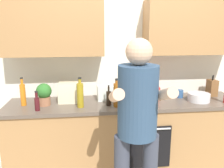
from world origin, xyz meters
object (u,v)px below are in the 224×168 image
object	(u,v)px
bottle_wine	(37,103)
grocery_bag_produce	(105,93)
cup_tea	(180,94)
knife_block	(212,88)
bottle_soy	(109,98)
bottle_water	(122,95)
grocery_bag_rice	(69,93)
bottle_soda	(133,93)
mixing_bowl	(199,97)
bottle_oil	(80,95)
grocery_bag_crisps	(152,92)
bottle_syrup	(117,95)
bottle_juice	(23,94)
cup_ceramic	(147,99)
potted_herb	(44,94)
person_standing	(137,120)

from	to	relation	value
bottle_wine	grocery_bag_produce	bearing A→B (deg)	21.07
cup_tea	knife_block	world-z (taller)	knife_block
grocery_bag_produce	bottle_soy	bearing A→B (deg)	-84.26
bottle_water	grocery_bag_rice	size ratio (longest dim) A/B	1.13
bottle_soda	grocery_bag_rice	size ratio (longest dim) A/B	1.20
cup_tea	mixing_bowl	distance (m)	0.24
cup_tea	knife_block	size ratio (longest dim) A/B	0.37
bottle_water	bottle_soy	distance (m)	0.16
bottle_oil	grocery_bag_crisps	distance (m)	0.92
cup_tea	bottle_syrup	bearing A→B (deg)	-162.90
bottle_water	bottle_soy	xyz separation A→B (m)	(-0.16, -0.01, -0.02)
bottle_soy	bottle_juice	bearing A→B (deg)	173.22
cup_ceramic	knife_block	world-z (taller)	knife_block
bottle_soda	grocery_bag_crisps	distance (m)	0.32
cup_ceramic	knife_block	xyz separation A→B (m)	(0.94, 0.24, 0.05)
bottle_water	bottle_wine	size ratio (longest dim) A/B	1.29
bottle_syrup	bottle_soy	distance (m)	0.11
bottle_juice	bottle_syrup	xyz separation A→B (m)	(1.06, -0.17, 0.01)
knife_block	cup_tea	bearing A→B (deg)	-174.72
knife_block	grocery_bag_rice	xyz separation A→B (m)	(-1.85, -0.07, 0.01)
bottle_oil	grocery_bag_produce	xyz separation A→B (m)	(0.30, 0.23, -0.05)
potted_herb	person_standing	bearing A→B (deg)	-41.06
grocery_bag_rice	grocery_bag_produce	bearing A→B (deg)	4.41
bottle_water	cup_ceramic	bearing A→B (deg)	0.20
bottle_soda	bottle_water	size ratio (longest dim) A/B	1.06
mixing_bowl	grocery_bag_rice	distance (m)	1.57
bottle_juice	mixing_bowl	bearing A→B (deg)	-2.14
cup_tea	grocery_bag_rice	size ratio (longest dim) A/B	0.40
bottle_soy	potted_herb	world-z (taller)	potted_herb
mixing_bowl	grocery_bag_crisps	world-z (taller)	grocery_bag_crisps
person_standing	bottle_soy	distance (m)	0.72
bottle_oil	cup_ceramic	world-z (taller)	bottle_oil
person_standing	bottle_juice	bearing A→B (deg)	144.66
bottle_syrup	knife_block	xyz separation A→B (m)	(1.31, 0.30, -0.04)
bottle_oil	grocery_bag_produce	world-z (taller)	bottle_oil
mixing_bowl	grocery_bag_produce	distance (m)	1.14
potted_herb	grocery_bag_produce	xyz separation A→B (m)	(0.71, 0.11, -0.05)
person_standing	bottle_soy	bearing A→B (deg)	104.11
person_standing	mixing_bowl	bearing A→B (deg)	38.31
bottle_juice	knife_block	bearing A→B (deg)	3.22
bottle_syrup	cup_tea	xyz separation A→B (m)	(0.85, 0.26, -0.09)
bottle_oil	knife_block	distance (m)	1.73
person_standing	bottle_soda	distance (m)	0.77
mixing_bowl	bottle_water	bearing A→B (deg)	-178.30
bottle_wine	cup_tea	distance (m)	1.74
bottle_water	cup_ceramic	distance (m)	0.29
cup_ceramic	bottle_soy	bearing A→B (deg)	-178.63
person_standing	knife_block	size ratio (longest dim) A/B	6.25
bottle_soy	person_standing	bearing A→B (deg)	-75.89
grocery_bag_rice	person_standing	bearing A→B (deg)	-54.13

